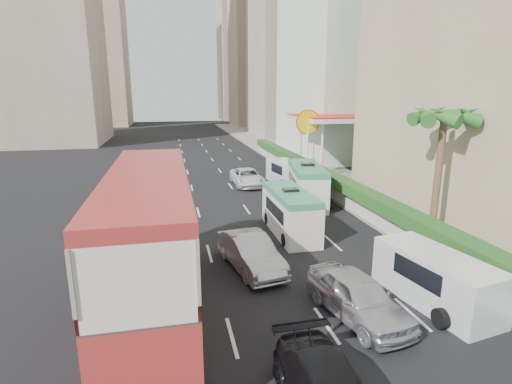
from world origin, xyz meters
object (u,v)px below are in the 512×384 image
object	(u,v)px
minibus_near	(290,212)
panel_van_near	(436,279)
double_decker_bus	(151,246)
minibus_far	(307,184)
palm_tree	(438,179)
car_silver_lane_a	(251,269)
panel_van_far	(287,173)
shell_station	(330,144)
car_silver_lane_b	(356,317)
van_asset	(247,185)

from	to	relation	value
minibus_near	panel_van_near	distance (m)	8.86
double_decker_bus	panel_van_near	xyz separation A→B (m)	(10.05, -1.42, -1.58)
minibus_far	panel_van_near	world-z (taller)	minibus_far
minibus_far	palm_tree	size ratio (longest dim) A/B	0.95
car_silver_lane_a	panel_van_near	size ratio (longest dim) A/B	0.98
double_decker_bus	palm_tree	distance (m)	14.39
panel_van_far	double_decker_bus	bearing A→B (deg)	-127.50
panel_van_near	shell_station	size ratio (longest dim) A/B	0.59
double_decker_bus	car_silver_lane_b	size ratio (longest dim) A/B	2.42
palm_tree	shell_station	bearing A→B (deg)	83.40
car_silver_lane_b	minibus_far	distance (m)	14.82
panel_van_far	car_silver_lane_b	bearing A→B (deg)	-108.61
minibus_far	panel_van_near	xyz separation A→B (m)	(0.01, -14.10, -0.39)
minibus_near	shell_station	size ratio (longest dim) A/B	0.68
double_decker_bus	panel_van_near	world-z (taller)	double_decker_bus
van_asset	panel_van_far	world-z (taller)	panel_van_far
panel_van_far	car_silver_lane_a	bearing A→B (deg)	-120.49
van_asset	minibus_near	xyz separation A→B (m)	(0.02, -12.18, 1.21)
double_decker_bus	minibus_far	xyz separation A→B (m)	(10.03, 12.68, -1.19)
panel_van_far	shell_station	bearing A→B (deg)	27.40
palm_tree	van_asset	bearing A→B (deg)	114.15
double_decker_bus	shell_station	distance (m)	28.02
palm_tree	car_silver_lane_a	bearing A→B (deg)	-173.48
van_asset	shell_station	world-z (taller)	shell_station
car_silver_lane_b	minibus_far	world-z (taller)	minibus_far
car_silver_lane_a	car_silver_lane_b	size ratio (longest dim) A/B	1.02
car_silver_lane_a	minibus_near	distance (m)	5.19
minibus_far	palm_tree	xyz separation A→B (m)	(3.77, -8.68, 2.04)
car_silver_lane_a	minibus_near	xyz separation A→B (m)	(3.05, 4.03, 1.21)
double_decker_bus	car_silver_lane_a	size ratio (longest dim) A/B	2.37
double_decker_bus	shell_station	xyz separation A→B (m)	(16.00, 23.00, 0.22)
palm_tree	panel_van_near	bearing A→B (deg)	-124.68
car_silver_lane_a	minibus_far	bearing A→B (deg)	47.21
double_decker_bus	palm_tree	xyz separation A→B (m)	(13.80, 4.00, 0.85)
van_asset	panel_van_near	xyz separation A→B (m)	(3.01, -20.51, 0.95)
double_decker_bus	van_asset	world-z (taller)	double_decker_bus
van_asset	car_silver_lane_b	bearing A→B (deg)	-91.62
panel_van_near	minibus_near	bearing A→B (deg)	99.99
van_asset	panel_van_far	size ratio (longest dim) A/B	1.05
car_silver_lane_a	shell_station	size ratio (longest dim) A/B	0.58
car_silver_lane_a	panel_van_far	world-z (taller)	panel_van_far
van_asset	shell_station	bearing A→B (deg)	22.53
double_decker_bus	panel_van_near	distance (m)	10.27
panel_van_far	shell_station	world-z (taller)	shell_station
palm_tree	double_decker_bus	bearing A→B (deg)	-163.84
minibus_near	van_asset	bearing A→B (deg)	89.81
minibus_near	panel_van_far	distance (m)	12.54
minibus_near	minibus_far	distance (m)	6.50
car_silver_lane_a	panel_van_near	world-z (taller)	panel_van_near
minibus_near	palm_tree	bearing A→B (deg)	-23.59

